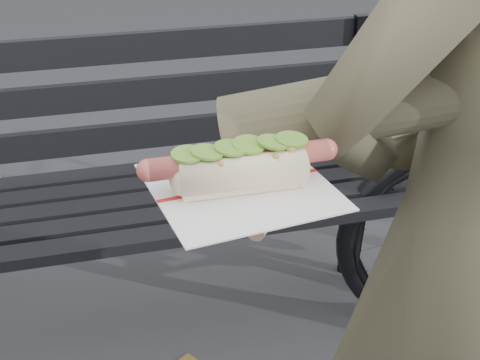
% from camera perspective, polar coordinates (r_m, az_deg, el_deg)
% --- Properties ---
extents(park_bench, '(1.50, 0.44, 0.88)m').
position_cam_1_polar(park_bench, '(1.84, -8.83, 0.64)').
color(park_bench, black).
rests_on(park_bench, ground).
extents(person, '(0.63, 0.45, 1.61)m').
position_cam_1_polar(person, '(1.06, 19.58, -5.82)').
color(person, brown).
rests_on(person, ground).
extents(held_hotdog, '(0.62, 0.30, 0.20)m').
position_cam_1_polar(held_hotdog, '(0.83, 11.65, 5.40)').
color(held_hotdog, brown).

